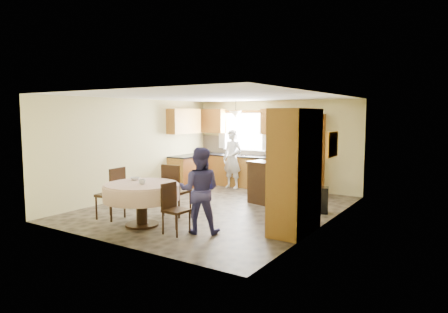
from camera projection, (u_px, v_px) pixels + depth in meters
floor at (216, 208)px, 9.02m from camera, size 5.00×6.00×0.01m
ceiling at (216, 96)px, 8.76m from camera, size 5.00×6.00×0.01m
wall_back at (275, 145)px, 11.40m from camera, size 5.00×0.02×2.50m
wall_front at (111, 168)px, 6.38m from camera, size 5.00×0.02×2.50m
wall_left at (135, 148)px, 10.24m from camera, size 0.02×6.00×2.50m
wall_right at (326, 160)px, 7.54m from camera, size 0.02×6.00×2.50m
window at (244, 132)px, 11.88m from camera, size 1.40×0.03×1.10m
curtain_left at (222, 129)px, 12.24m from camera, size 0.22×0.02×1.15m
curtain_right at (266, 130)px, 11.43m from camera, size 0.22×0.02×1.15m
base_cab_back at (243, 172)px, 11.69m from camera, size 3.30×0.60×0.88m
counter_back at (244, 156)px, 11.64m from camera, size 3.30×0.64×0.04m
base_cab_left at (188, 172)px, 11.66m from camera, size 0.60×1.20×0.88m
counter_left at (188, 156)px, 11.62m from camera, size 0.64×1.20×0.04m
backsplash at (248, 146)px, 11.85m from camera, size 3.30×0.02×0.55m
wall_cab_left at (212, 121)px, 12.29m from camera, size 0.85×0.33×0.72m
wall_cab_right at (277, 122)px, 11.11m from camera, size 0.90×0.33×0.72m
wall_cab_side at (184, 121)px, 11.58m from camera, size 0.33×1.20×0.72m
oven_tower at (309, 154)px, 10.54m from camera, size 0.66×0.62×2.12m
oven_upper at (305, 148)px, 10.25m from camera, size 0.56×0.01×0.45m
oven_lower at (304, 167)px, 10.31m from camera, size 0.56×0.01×0.45m
pendant at (236, 114)px, 11.43m from camera, size 0.36×0.36×0.18m
sideboard at (274, 185)px, 9.25m from camera, size 1.40×0.81×0.94m
space_heater at (319, 200)px, 8.56m from camera, size 0.47×0.39×0.56m
cupboard at (295, 171)px, 7.04m from camera, size 0.58×1.16×2.21m
dining_table at (141, 193)px, 7.53m from camera, size 1.43×1.43×0.81m
chair_left at (113, 191)px, 8.01m from camera, size 0.50×0.50×1.05m
chair_back at (174, 188)px, 8.26m from camera, size 0.49×0.49×1.08m
chair_right at (173, 206)px, 7.07m from camera, size 0.41×0.41×0.90m
framed_picture at (332, 144)px, 7.93m from camera, size 0.06×0.61×0.51m
microwave at (286, 153)px, 10.84m from camera, size 0.62×0.47×0.31m
person_sink at (232, 159)px, 11.39m from camera, size 0.65×0.47×1.68m
person_dining at (200, 190)px, 7.08m from camera, size 0.93×0.85×1.53m
bowl_sideboard at (260, 163)px, 9.41m from camera, size 0.30×0.30×0.06m
bottle_sideboard at (291, 160)px, 8.98m from camera, size 0.13×0.13×0.29m
cup_table at (142, 182)px, 7.39m from camera, size 0.15×0.15×0.10m
bowl_table at (135, 179)px, 7.87m from camera, size 0.19×0.19×0.06m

